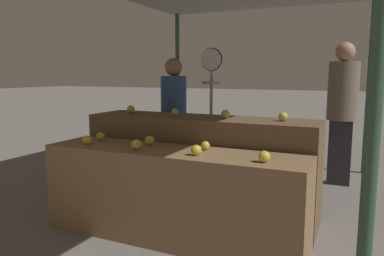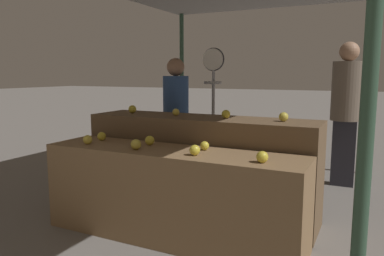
{
  "view_description": "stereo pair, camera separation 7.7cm",
  "coord_description": "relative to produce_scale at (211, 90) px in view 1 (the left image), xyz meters",
  "views": [
    {
      "loc": [
        1.44,
        -2.7,
        1.4
      ],
      "look_at": [
        0.05,
        0.3,
        0.92
      ],
      "focal_mm": 35.0,
      "sensor_mm": 36.0,
      "label": 1
    },
    {
      "loc": [
        1.51,
        -2.67,
        1.4
      ],
      "look_at": [
        0.05,
        0.3,
        0.92
      ],
      "focal_mm": 35.0,
      "sensor_mm": 36.0,
      "label": 2
    }
  ],
  "objects": [
    {
      "name": "ground_plane",
      "position": [
        0.16,
        -1.28,
        -1.22
      ],
      "size": [
        60.0,
        60.0,
        0.0
      ],
      "primitive_type": "plane",
      "color": "slate"
    },
    {
      "name": "apple_back_1",
      "position": [
        -0.11,
        -0.68,
        -0.2
      ],
      "size": [
        0.07,
        0.07,
        0.07
      ],
      "primitive_type": "sphere",
      "color": "yellow",
      "rests_on": "display_counter_back"
    },
    {
      "name": "apple_back_3",
      "position": [
        0.96,
        -0.67,
        -0.19
      ],
      "size": [
        0.08,
        0.08,
        0.08
      ],
      "primitive_type": "sphere",
      "color": "gold",
      "rests_on": "display_counter_back"
    },
    {
      "name": "display_counter_front",
      "position": [
        0.16,
        -1.28,
        -0.83
      ],
      "size": [
        2.27,
        0.55,
        0.77
      ],
      "primitive_type": "cube",
      "color": "olive",
      "rests_on": "ground_plane"
    },
    {
      "name": "person_vendor_at_scale",
      "position": [
        -0.45,
        -0.07,
        -0.29
      ],
      "size": [
        0.41,
        0.41,
        1.58
      ],
      "rotation": [
        0.0,
        0.0,
        3.66
      ],
      "color": "#2D2D38",
      "rests_on": "ground_plane"
    },
    {
      "name": "apple_front_4",
      "position": [
        -0.65,
        -1.18,
        -0.41
      ],
      "size": [
        0.08,
        0.08,
        0.08
      ],
      "primitive_type": "sphere",
      "color": "gold",
      "rests_on": "display_counter_front"
    },
    {
      "name": "apple_front_1",
      "position": [
        -0.11,
        -1.39,
        -0.4
      ],
      "size": [
        0.09,
        0.09,
        0.09
      ],
      "primitive_type": "sphere",
      "color": "gold",
      "rests_on": "display_counter_front"
    },
    {
      "name": "apple_back_2",
      "position": [
        0.42,
        -0.68,
        -0.19
      ],
      "size": [
        0.08,
        0.08,
        0.08
      ],
      "primitive_type": "sphere",
      "color": "gold",
      "rests_on": "display_counter_back"
    },
    {
      "name": "person_customer_left",
      "position": [
        1.35,
        1.02,
        -0.19
      ],
      "size": [
        0.38,
        0.38,
        1.78
      ],
      "rotation": [
        0.0,
        0.0,
        3.17
      ],
      "color": "#2D2D38",
      "rests_on": "ground_plane"
    },
    {
      "name": "produce_scale",
      "position": [
        0.0,
        0.0,
        0.0
      ],
      "size": [
        0.26,
        0.2,
        1.69
      ],
      "color": "#99999E",
      "rests_on": "ground_plane"
    },
    {
      "name": "apple_front_2",
      "position": [
        0.44,
        -1.38,
        -0.41
      ],
      "size": [
        0.08,
        0.08,
        0.08
      ],
      "primitive_type": "sphere",
      "color": "gold",
      "rests_on": "display_counter_front"
    },
    {
      "name": "apple_front_0",
      "position": [
        -0.64,
        -1.39,
        -0.41
      ],
      "size": [
        0.08,
        0.08,
        0.08
      ],
      "primitive_type": "sphere",
      "color": "yellow",
      "rests_on": "display_counter_front"
    },
    {
      "name": "apple_front_5",
      "position": [
        -0.11,
        -1.17,
        -0.41
      ],
      "size": [
        0.08,
        0.08,
        0.08
      ],
      "primitive_type": "sphere",
      "color": "gold",
      "rests_on": "display_counter_front"
    },
    {
      "name": "apple_front_6",
      "position": [
        0.42,
        -1.16,
        -0.41
      ],
      "size": [
        0.08,
        0.08,
        0.08
      ],
      "primitive_type": "sphere",
      "color": "gold",
      "rests_on": "display_counter_front"
    },
    {
      "name": "apple_back_0",
      "position": [
        -0.65,
        -0.67,
        -0.19
      ],
      "size": [
        0.08,
        0.08,
        0.08
      ],
      "primitive_type": "sphere",
      "color": "gold",
      "rests_on": "display_counter_back"
    },
    {
      "name": "display_counter_back",
      "position": [
        0.16,
        -0.68,
        -0.73
      ],
      "size": [
        2.27,
        0.55,
        0.98
      ],
      "primitive_type": "cube",
      "color": "brown",
      "rests_on": "ground_plane"
    },
    {
      "name": "apple_front_3",
      "position": [
        0.97,
        -1.39,
        -0.41
      ],
      "size": [
        0.09,
        0.09,
        0.09
      ],
      "primitive_type": "sphere",
      "color": "gold",
      "rests_on": "display_counter_front"
    }
  ]
}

